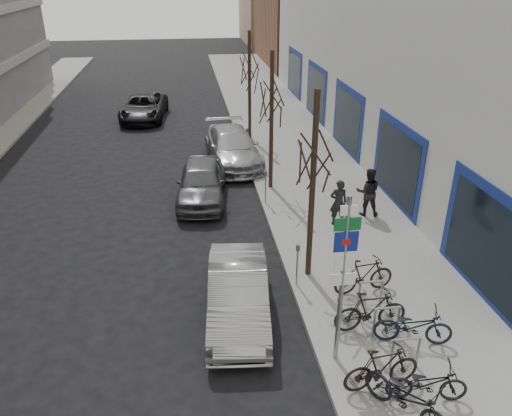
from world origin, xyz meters
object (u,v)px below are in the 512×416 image
object	(u,v)px
tree_far	(249,60)
meter_mid	(266,184)
bike_far_curb	(427,380)
meter_front	(297,261)
lane_car	(144,107)
highway_sign_pole	(343,272)
bike_rack	(387,318)
tree_near	(315,143)
meter_back	(247,139)
bike_far_inner	(364,275)
pedestrian_far	(368,192)
bike_mid_curb	(414,323)
bike_mid_inner	(371,310)
pedestrian_near	(338,202)
bike_near_left	(408,394)
parked_car_front	(238,294)
parked_car_mid	(202,182)
tree_mid	(272,89)
bike_near_right	(382,368)
parked_car_back	(233,147)

from	to	relation	value
tree_far	meter_mid	distance (m)	8.62
tree_far	bike_far_curb	distance (m)	18.29
meter_front	lane_car	distance (m)	19.34
highway_sign_pole	bike_rack	distance (m)	2.36
tree_near	meter_back	world-z (taller)	tree_near
bike_far_inner	pedestrian_far	world-z (taller)	pedestrian_far
meter_mid	meter_front	bearing A→B (deg)	-90.00
meter_back	bike_mid_curb	world-z (taller)	meter_back
bike_mid_inner	pedestrian_near	world-z (taller)	pedestrian_near
meter_mid	bike_near_left	distance (m)	10.36
parked_car_front	lane_car	distance (m)	19.93
bike_mid_curb	lane_car	xyz separation A→B (m)	(-7.41, 21.35, 0.01)
tree_far	bike_far_inner	size ratio (longest dim) A/B	3.14
tree_far	pedestrian_near	xyz separation A→B (m)	(1.72, -10.09, -3.13)
meter_mid	parked_car_front	bearing A→B (deg)	-105.05
parked_car_mid	pedestrian_far	world-z (taller)	pedestrian_far
bike_mid_curb	pedestrian_near	distance (m)	6.14
tree_mid	bike_mid_curb	size ratio (longest dim) A/B	3.02
tree_far	tree_mid	bearing A→B (deg)	-90.00
bike_far_inner	pedestrian_near	size ratio (longest dim) A/B	1.07
meter_mid	bike_mid_curb	size ratio (longest dim) A/B	0.70
tree_mid	tree_far	distance (m)	6.50
meter_front	tree_near	bearing A→B (deg)	48.01
meter_mid	bike_mid_curb	distance (m)	8.51
pedestrian_far	tree_mid	bearing A→B (deg)	-32.04
bike_near_left	bike_mid_curb	bearing A→B (deg)	30.00
bike_near_right	bike_mid_curb	size ratio (longest dim) A/B	0.95
bike_mid_curb	tree_far	bearing A→B (deg)	20.25
parked_car_front	pedestrian_far	distance (m)	7.20
tree_near	meter_back	bearing A→B (deg)	92.45
meter_back	lane_car	size ratio (longest dim) A/B	0.25
parked_car_mid	lane_car	bearing A→B (deg)	108.92
parked_car_front	lane_car	bearing A→B (deg)	105.51
meter_mid	bike_near_right	bearing A→B (deg)	-84.39
highway_sign_pole	meter_mid	xyz separation A→B (m)	(-0.25, 8.51, -1.54)
parked_car_front	highway_sign_pole	bearing A→B (deg)	-39.70
parked_car_back	bike_mid_curb	bearing A→B (deg)	-81.51
bike_near_left	parked_car_front	xyz separation A→B (m)	(-2.88, 3.79, -0.05)
bike_rack	meter_front	distance (m)	2.92
bike_mid_curb	bike_far_curb	size ratio (longest dim) A/B	1.10
pedestrian_far	parked_car_front	bearing A→B (deg)	57.28
tree_near	bike_mid_inner	bearing A→B (deg)	-71.20
bike_far_curb	lane_car	bearing A→B (deg)	27.24
bike_near_left	tree_near	bearing A→B (deg)	64.10
bike_mid_inner	lane_car	size ratio (longest dim) A/B	0.36
parked_car_mid	bike_mid_curb	bearing A→B (deg)	-58.14
parked_car_back	parked_car_front	bearing A→B (deg)	-99.16
tree_near	meter_back	xyz separation A→B (m)	(-0.45, 10.50, -3.19)
bike_far_curb	meter_back	bearing A→B (deg)	16.79
parked_car_front	bike_rack	bearing A→B (deg)	-16.91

